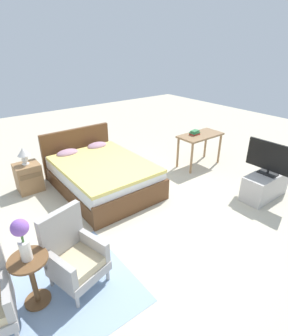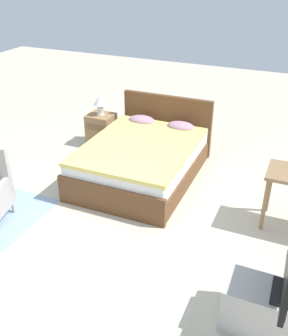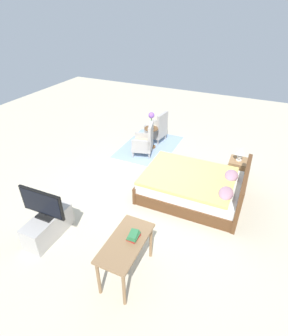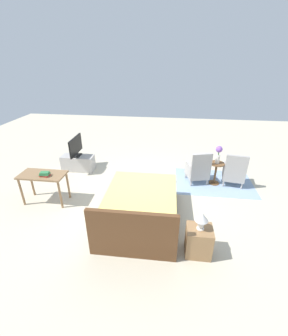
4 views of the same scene
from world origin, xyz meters
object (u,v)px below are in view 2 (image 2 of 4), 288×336
bed (144,158)px  table_lamp (100,103)px  nightstand (101,129)px  tv_stand (279,313)px

bed → table_lamp: size_ratio=6.55×
bed → nightstand: size_ratio=3.96×
table_lamp → tv_stand: table_lamp is taller
nightstand → table_lamp: (0.00, 0.00, 0.49)m
bed → tv_stand: (2.21, -2.12, -0.06)m
nightstand → tv_stand: size_ratio=0.57×
nightstand → table_lamp: bearing=90.0°
nightstand → tv_stand: (3.35, -2.87, -0.04)m
table_lamp → bed: bearing=-33.4°
tv_stand → table_lamp: bearing=139.4°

